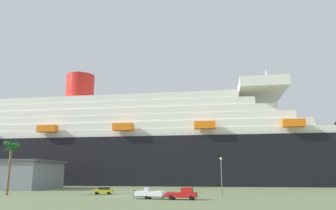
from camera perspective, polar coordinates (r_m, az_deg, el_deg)
The scene contains 7 objects.
ground_plane at distance 101.48m, azimuth -4.74°, elevation -14.56°, with size 600.00×600.00×0.00m, color #66754C.
cruise_ship at distance 148.61m, azimuth -6.11°, elevation -7.53°, with size 226.03×54.57×57.22m.
pickup_truck at distance 62.25m, azimuth 2.64°, elevation -15.28°, with size 5.88×3.11×2.20m.
small_boat_on_trailer at distance 63.77m, azimuth -2.63°, elevation -15.27°, with size 7.68×3.13×2.15m.
palm_tree at distance 83.40m, azimuth -25.77°, elevation -7.28°, with size 3.62×3.70×11.97m.
street_lamp at distance 73.75m, azimuth 9.32°, elevation -11.29°, with size 0.56×0.56×8.22m.
parked_car_yellow_taxi at distance 79.89m, azimuth -11.19°, elevation -14.49°, with size 4.29×2.20×1.58m.
Camera 1 is at (15.11, -70.25, 4.62)m, focal length 34.82 mm.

